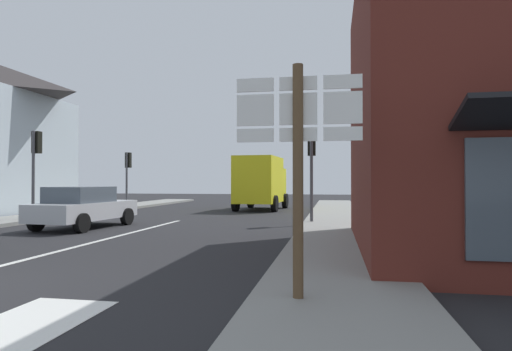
% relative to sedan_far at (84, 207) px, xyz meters
% --- Properties ---
extents(ground_plane, '(80.00, 80.00, 0.00)m').
position_rel_sedan_far_xyz_m(ground_plane, '(2.32, 1.33, -0.76)').
color(ground_plane, '#232326').
extents(sidewalk_right, '(2.42, 44.00, 0.14)m').
position_rel_sedan_far_xyz_m(sidewalk_right, '(8.82, -0.67, -0.69)').
color(sidewalk_right, gray).
rests_on(sidewalk_right, ground).
extents(lane_centre_stripe, '(0.16, 12.00, 0.01)m').
position_rel_sedan_far_xyz_m(lane_centre_stripe, '(2.32, -2.67, -0.75)').
color(lane_centre_stripe, silver).
rests_on(lane_centre_stripe, ground).
extents(lane_turn_arrow, '(1.20, 2.20, 0.01)m').
position_rel_sedan_far_xyz_m(lane_turn_arrow, '(5.23, -9.67, -0.75)').
color(lane_turn_arrow, silver).
rests_on(lane_turn_arrow, ground).
extents(sedan_far, '(2.22, 4.32, 1.47)m').
position_rel_sedan_far_xyz_m(sedan_far, '(0.00, 0.00, 0.00)').
color(sedan_far, '#B7BABF').
rests_on(sedan_far, ground).
extents(delivery_truck, '(2.73, 5.12, 3.05)m').
position_rel_sedan_far_xyz_m(delivery_truck, '(4.58, 10.81, 0.89)').
color(delivery_truck, yellow).
rests_on(delivery_truck, ground).
extents(route_sign_post, '(1.66, 0.14, 3.20)m').
position_rel_sedan_far_xyz_m(route_sign_post, '(8.27, -8.40, 1.24)').
color(route_sign_post, brown).
rests_on(route_sign_post, ground).
extents(traffic_light_near_right, '(0.30, 0.49, 3.55)m').
position_rel_sedan_far_xyz_m(traffic_light_near_right, '(7.91, 2.68, 1.87)').
color(traffic_light_near_right, '#47474C').
rests_on(traffic_light_near_right, ground).
extents(traffic_light_far_left, '(0.30, 0.49, 3.37)m').
position_rel_sedan_far_xyz_m(traffic_light_far_left, '(-3.27, 9.91, 1.74)').
color(traffic_light_far_left, '#47474C').
rests_on(traffic_light_far_left, ground).
extents(traffic_light_near_left, '(0.30, 0.49, 3.71)m').
position_rel_sedan_far_xyz_m(traffic_light_near_left, '(-3.27, 1.80, 1.99)').
color(traffic_light_near_left, '#47474C').
rests_on(traffic_light_near_left, ground).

